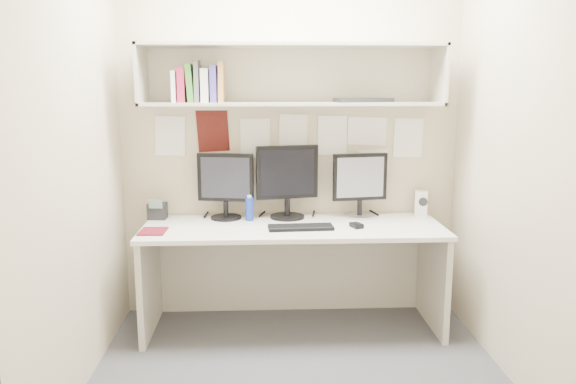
{
  "coord_description": "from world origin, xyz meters",
  "views": [
    {
      "loc": [
        -0.2,
        -3.0,
        1.65
      ],
      "look_at": [
        -0.05,
        0.35,
        1.01
      ],
      "focal_mm": 35.0,
      "sensor_mm": 36.0,
      "label": 1
    }
  ],
  "objects_px": {
    "desk_phone": "(157,211)",
    "monitor_left": "(226,183)",
    "monitor_right": "(360,183)",
    "speaker": "(421,203)",
    "keyboard": "(301,227)",
    "desk": "(293,277)",
    "monitor_center": "(287,179)",
    "maroon_notebook": "(153,231)"
  },
  "relations": [
    {
      "from": "desk",
      "to": "speaker",
      "type": "height_order",
      "value": "speaker"
    },
    {
      "from": "monitor_left",
      "to": "monitor_right",
      "type": "xyz_separation_m",
      "value": [
        0.94,
        0.0,
        -0.0
      ]
    },
    {
      "from": "monitor_right",
      "to": "maroon_notebook",
      "type": "relative_size",
      "value": 2.28
    },
    {
      "from": "desk",
      "to": "monitor_left",
      "type": "bearing_deg",
      "value": 154.51
    },
    {
      "from": "monitor_left",
      "to": "monitor_right",
      "type": "relative_size",
      "value": 1.01
    },
    {
      "from": "speaker",
      "to": "desk_phone",
      "type": "bearing_deg",
      "value": -162.93
    },
    {
      "from": "monitor_center",
      "to": "keyboard",
      "type": "relative_size",
      "value": 1.21
    },
    {
      "from": "monitor_left",
      "to": "desk_phone",
      "type": "xyz_separation_m",
      "value": [
        -0.48,
        0.01,
        -0.19
      ]
    },
    {
      "from": "desk_phone",
      "to": "speaker",
      "type": "bearing_deg",
      "value": 6.21
    },
    {
      "from": "monitor_right",
      "to": "maroon_notebook",
      "type": "bearing_deg",
      "value": -174.36
    },
    {
      "from": "monitor_right",
      "to": "desk",
      "type": "bearing_deg",
      "value": -164.64
    },
    {
      "from": "desk",
      "to": "monitor_center",
      "type": "relative_size",
      "value": 3.91
    },
    {
      "from": "desk",
      "to": "keyboard",
      "type": "distance_m",
      "value": 0.39
    },
    {
      "from": "desk",
      "to": "monitor_left",
      "type": "height_order",
      "value": "monitor_left"
    },
    {
      "from": "desk_phone",
      "to": "keyboard",
      "type": "bearing_deg",
      "value": -13.38
    },
    {
      "from": "monitor_right",
      "to": "monitor_left",
      "type": "bearing_deg",
      "value": 171.02
    },
    {
      "from": "monitor_left",
      "to": "monitor_right",
      "type": "height_order",
      "value": "monitor_left"
    },
    {
      "from": "desk_phone",
      "to": "monitor_right",
      "type": "bearing_deg",
      "value": 4.98
    },
    {
      "from": "monitor_center",
      "to": "monitor_right",
      "type": "xyz_separation_m",
      "value": [
        0.51,
        0.0,
        -0.03
      ]
    },
    {
      "from": "monitor_left",
      "to": "desk",
      "type": "bearing_deg",
      "value": -15.1
    },
    {
      "from": "desk",
      "to": "maroon_notebook",
      "type": "xyz_separation_m",
      "value": [
        -0.9,
        -0.14,
        0.37
      ]
    },
    {
      "from": "monitor_center",
      "to": "maroon_notebook",
      "type": "height_order",
      "value": "monitor_center"
    },
    {
      "from": "desk_phone",
      "to": "monitor_left",
      "type": "bearing_deg",
      "value": 4.57
    },
    {
      "from": "keyboard",
      "to": "desk_phone",
      "type": "bearing_deg",
      "value": 158.34
    },
    {
      "from": "keyboard",
      "to": "speaker",
      "type": "xyz_separation_m",
      "value": [
        0.9,
        0.36,
        0.08
      ]
    },
    {
      "from": "monitor_left",
      "to": "desk_phone",
      "type": "distance_m",
      "value": 0.52
    },
    {
      "from": "maroon_notebook",
      "to": "monitor_left",
      "type": "bearing_deg",
      "value": 40.92
    },
    {
      "from": "monitor_left",
      "to": "desk_phone",
      "type": "bearing_deg",
      "value": -170.22
    },
    {
      "from": "keyboard",
      "to": "desk",
      "type": "bearing_deg",
      "value": 109.69
    },
    {
      "from": "monitor_left",
      "to": "maroon_notebook",
      "type": "distance_m",
      "value": 0.62
    },
    {
      "from": "monitor_right",
      "to": "speaker",
      "type": "xyz_separation_m",
      "value": [
        0.46,
        0.04,
        -0.16
      ]
    },
    {
      "from": "monitor_left",
      "to": "keyboard",
      "type": "bearing_deg",
      "value": -22.44
    },
    {
      "from": "monitor_center",
      "to": "desk_phone",
      "type": "distance_m",
      "value": 0.94
    },
    {
      "from": "desk",
      "to": "maroon_notebook",
      "type": "relative_size",
      "value": 10.05
    },
    {
      "from": "monitor_center",
      "to": "speaker",
      "type": "xyz_separation_m",
      "value": [
        0.97,
        0.04,
        -0.19
      ]
    },
    {
      "from": "desk",
      "to": "monitor_center",
      "type": "xyz_separation_m",
      "value": [
        -0.03,
        0.22,
        0.64
      ]
    },
    {
      "from": "monitor_left",
      "to": "monitor_right",
      "type": "bearing_deg",
      "value": 10.39
    },
    {
      "from": "monitor_left",
      "to": "keyboard",
      "type": "height_order",
      "value": "monitor_left"
    },
    {
      "from": "desk",
      "to": "desk_phone",
      "type": "height_order",
      "value": "desk_phone"
    },
    {
      "from": "monitor_left",
      "to": "speaker",
      "type": "xyz_separation_m",
      "value": [
        1.4,
        0.04,
        -0.16
      ]
    },
    {
      "from": "monitor_right",
      "to": "keyboard",
      "type": "relative_size",
      "value": 1.08
    },
    {
      "from": "monitor_right",
      "to": "keyboard",
      "type": "distance_m",
      "value": 0.6
    }
  ]
}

